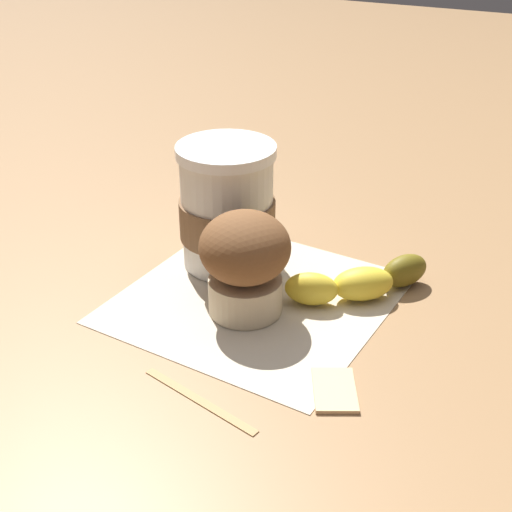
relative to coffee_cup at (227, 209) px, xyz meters
name	(u,v)px	position (x,y,z in m)	size (l,w,h in m)	color
ground_plane	(256,299)	(0.05, -0.05, -0.06)	(3.00, 3.00, 0.00)	#936D47
paper_napkin	(256,298)	(0.05, -0.05, -0.06)	(0.23, 0.23, 0.00)	beige
coffee_cup	(227,209)	(0.00, 0.00, 0.00)	(0.09, 0.09, 0.12)	silver
muffin	(250,261)	(0.06, -0.07, -0.01)	(0.08, 0.08, 0.09)	beige
banana	(361,281)	(0.14, 0.00, -0.04)	(0.12, 0.11, 0.03)	yellow
sugar_packet	(335,388)	(0.16, -0.14, -0.06)	(0.05, 0.03, 0.01)	#E0B27F
wooden_stirrer	(199,400)	(0.08, -0.19, -0.06)	(0.11, 0.01, 0.00)	tan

